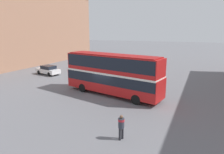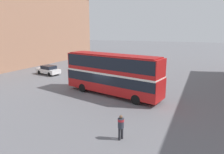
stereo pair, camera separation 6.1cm
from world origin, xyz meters
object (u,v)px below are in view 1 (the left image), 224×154
Objects in this scene: parked_car_kerb_near at (110,65)px; double_decker_bus at (112,72)px; pedestrian_foreground at (121,125)px; parked_car_kerb_far at (48,70)px.

double_decker_bus is at bearing 109.88° from parked_car_kerb_near.
pedestrian_foreground is 23.08m from parked_car_kerb_far.
double_decker_bus is 6.82× the size of pedestrian_foreground.
double_decker_bus is 15.85m from parked_car_kerb_near.
parked_car_kerb_near is 1.05× the size of parked_car_kerb_far.
parked_car_kerb_far is at bearing 169.90° from double_decker_bus.
parked_car_kerb_near is 11.36m from parked_car_kerb_far.
pedestrian_foreground is 0.36× the size of parked_car_kerb_near.
pedestrian_foreground is at bearing -50.83° from double_decker_bus.
parked_car_kerb_far is (-18.53, 13.77, -0.29)m from pedestrian_foreground.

